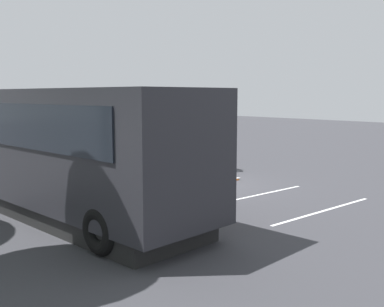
# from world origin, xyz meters

# --- Properties ---
(ground_plane) EXTENTS (80.00, 80.00, 0.00)m
(ground_plane) POSITION_xyz_m (0.00, 0.00, 0.00)
(ground_plane) COLOR #38383D
(tour_bus) EXTENTS (9.82, 3.15, 3.25)m
(tour_bus) POSITION_xyz_m (-0.49, 5.36, 1.64)
(tour_bus) COLOR #26262B
(tour_bus) RESTS_ON ground_plane
(spectator_far_left) EXTENTS (0.58, 0.37, 1.80)m
(spectator_far_left) POSITION_xyz_m (-2.16, 2.44, 1.08)
(spectator_far_left) COLOR black
(spectator_far_left) RESTS_ON ground_plane
(spectator_left) EXTENTS (0.58, 0.37, 1.66)m
(spectator_left) POSITION_xyz_m (-1.22, 2.42, 0.98)
(spectator_left) COLOR black
(spectator_left) RESTS_ON ground_plane
(spectator_centre) EXTENTS (0.58, 0.36, 1.68)m
(spectator_centre) POSITION_xyz_m (-0.06, 2.48, 1.00)
(spectator_centre) COLOR #473823
(spectator_centre) RESTS_ON ground_plane
(spectator_right) EXTENTS (0.58, 0.37, 1.67)m
(spectator_right) POSITION_xyz_m (0.90, 2.46, 0.99)
(spectator_right) COLOR black
(spectator_right) RESTS_ON ground_plane
(parked_motorcycle_silver) EXTENTS (2.05, 0.58, 0.99)m
(parked_motorcycle_silver) POSITION_xyz_m (-0.11, 3.09, 0.48)
(parked_motorcycle_silver) COLOR black
(parked_motorcycle_silver) RESTS_ON ground_plane
(stunt_motorcycle) EXTENTS (1.98, 0.85, 1.68)m
(stunt_motorcycle) POSITION_xyz_m (1.83, -2.75, 1.00)
(stunt_motorcycle) COLOR black
(stunt_motorcycle) RESTS_ON ground_plane
(traffic_cone) EXTENTS (0.34, 0.34, 0.63)m
(traffic_cone) POSITION_xyz_m (-0.21, -1.50, 0.30)
(traffic_cone) COLOR orange
(traffic_cone) RESTS_ON ground_plane
(bay_line_a) EXTENTS (0.18, 4.44, 0.01)m
(bay_line_a) POSITION_xyz_m (-4.96, -0.03, 0.00)
(bay_line_a) COLOR white
(bay_line_a) RESTS_ON ground_plane
(bay_line_b) EXTENTS (0.18, 4.58, 0.01)m
(bay_line_b) POSITION_xyz_m (-2.49, -0.03, 0.00)
(bay_line_b) COLOR white
(bay_line_b) RESTS_ON ground_plane
(bay_line_c) EXTENTS (0.17, 4.04, 0.01)m
(bay_line_c) POSITION_xyz_m (-0.02, -0.03, 0.00)
(bay_line_c) COLOR white
(bay_line_c) RESTS_ON ground_plane
(bay_line_d) EXTENTS (0.17, 3.82, 0.01)m
(bay_line_d) POSITION_xyz_m (2.45, -0.03, 0.00)
(bay_line_d) COLOR white
(bay_line_d) RESTS_ON ground_plane
(bay_line_e) EXTENTS (0.18, 4.33, 0.01)m
(bay_line_e) POSITION_xyz_m (4.93, -0.03, 0.00)
(bay_line_e) COLOR white
(bay_line_e) RESTS_ON ground_plane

